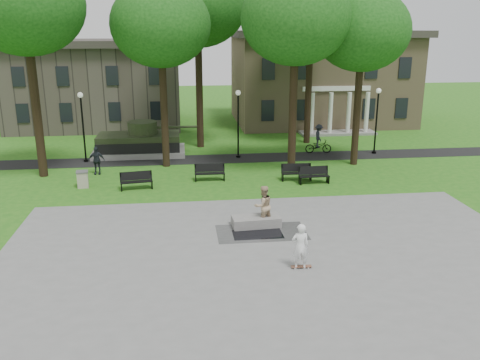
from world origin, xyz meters
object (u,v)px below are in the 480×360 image
object	(u,v)px
concrete_block	(256,221)
cyclist	(318,141)
friend_watching	(263,206)
trash_bin	(83,179)
skateboarder	(300,246)
park_bench_0	(137,180)

from	to	relation	value
concrete_block	cyclist	size ratio (longest dim) A/B	1.04
friend_watching	trash_bin	distance (m)	11.70
friend_watching	trash_bin	bearing A→B (deg)	-57.81
friend_watching	concrete_block	bearing A→B (deg)	-9.22
concrete_block	trash_bin	size ratio (longest dim) A/B	2.29
skateboarder	friend_watching	distance (m)	4.60
skateboarder	friend_watching	xyz separation A→B (m)	(-0.67, 4.55, 0.05)
concrete_block	cyclist	distance (m)	15.25
friend_watching	park_bench_0	size ratio (longest dim) A/B	1.03
skateboarder	trash_bin	xyz separation A→B (m)	(-9.99, 11.61, -0.44)
cyclist	concrete_block	bearing A→B (deg)	159.07
skateboarder	park_bench_0	world-z (taller)	skateboarder
trash_bin	cyclist	bearing A→B (deg)	22.85
friend_watching	trash_bin	xyz separation A→B (m)	(-9.32, 7.06, -0.48)
cyclist	park_bench_0	world-z (taller)	cyclist
concrete_block	skateboarder	world-z (taller)	skateboarder
concrete_block	skateboarder	distance (m)	4.64
cyclist	trash_bin	xyz separation A→B (m)	(-15.64, -6.59, -0.38)
concrete_block	trash_bin	world-z (taller)	trash_bin
concrete_block	skateboarder	bearing A→B (deg)	-77.41
skateboarder	park_bench_0	bearing A→B (deg)	-55.72
concrete_block	trash_bin	xyz separation A→B (m)	(-8.99, 7.12, 0.24)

